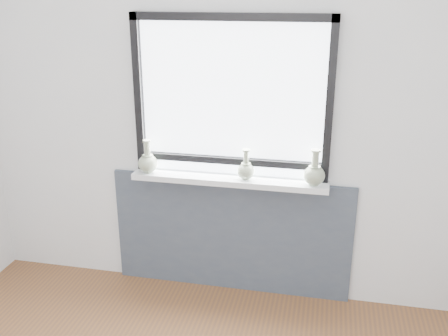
% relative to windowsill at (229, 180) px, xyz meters
% --- Properties ---
extents(back_wall, '(3.60, 0.02, 2.60)m').
position_rel_windowsill_xyz_m(back_wall, '(0.00, 0.10, 0.42)').
color(back_wall, silver).
rests_on(back_wall, ground).
extents(apron_panel, '(1.70, 0.03, 0.86)m').
position_rel_windowsill_xyz_m(apron_panel, '(0.00, 0.07, -0.45)').
color(apron_panel, '#3F4956').
rests_on(apron_panel, ground).
extents(windowsill, '(1.32, 0.18, 0.04)m').
position_rel_windowsill_xyz_m(windowsill, '(0.00, 0.00, 0.00)').
color(windowsill, white).
rests_on(windowsill, apron_panel).
extents(window, '(1.30, 0.06, 1.05)m').
position_rel_windowsill_xyz_m(window, '(0.00, 0.06, 0.56)').
color(window, black).
rests_on(window, windowsill).
extents(vase_a, '(0.13, 0.13, 0.23)m').
position_rel_windowsill_xyz_m(vase_a, '(-0.56, -0.02, 0.09)').
color(vase_a, '#99AA8C').
rests_on(vase_a, windowsill).
extents(vase_b, '(0.12, 0.12, 0.20)m').
position_rel_windowsill_xyz_m(vase_b, '(0.12, -0.01, 0.08)').
color(vase_b, '#99AA8C').
rests_on(vase_b, windowsill).
extents(vase_c, '(0.14, 0.14, 0.24)m').
position_rel_windowsill_xyz_m(vase_c, '(0.56, -0.02, 0.10)').
color(vase_c, '#99AA8C').
rests_on(vase_c, windowsill).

